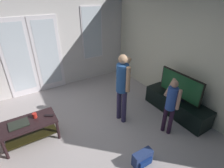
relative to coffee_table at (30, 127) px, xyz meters
name	(u,v)px	position (x,y,z in m)	size (l,w,h in m)	color
ground_plane	(81,146)	(0.74, -0.62, -0.34)	(5.31, 5.15, 0.02)	#BBAFAE
wall_back_with_doors	(39,42)	(0.77, 1.93, 1.07)	(5.31, 0.09, 2.91)	silver
wall_right_plain	(187,50)	(3.36, -0.62, 1.10)	(0.06, 5.15, 2.88)	#EDE7C8
coffee_table	(30,127)	(0.00, 0.00, 0.00)	(0.98, 0.51, 0.46)	black
tv_stand	(176,105)	(3.05, -0.87, -0.12)	(0.48, 1.58, 0.42)	black
flat_screen_tv	(180,86)	(3.05, -0.86, 0.40)	(0.08, 1.07, 0.60)	black
person_adult	(123,84)	(1.83, -0.39, 0.59)	(0.51, 0.46, 1.54)	#352E52
person_child	(171,102)	(2.41, -1.19, 0.39)	(0.45, 0.43, 1.20)	#2C192F
backpack	(143,158)	(1.48, -1.53, -0.21)	(0.36, 0.18, 0.25)	navy
laptop_closed	(19,124)	(-0.15, 0.01, 0.14)	(0.34, 0.25, 0.02)	black
cup_near_edge	(35,115)	(0.14, 0.06, 0.17)	(0.08, 0.08, 0.10)	red
tv_remote_black	(49,115)	(0.37, -0.03, 0.14)	(0.17, 0.05, 0.02)	black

